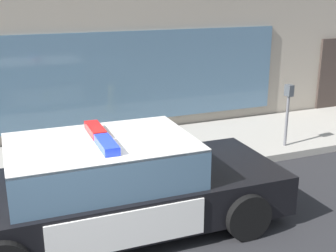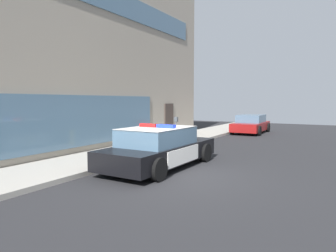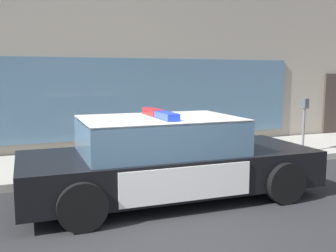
% 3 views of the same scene
% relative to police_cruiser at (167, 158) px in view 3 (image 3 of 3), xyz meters
% --- Properties ---
extents(ground, '(48.00, 48.00, 0.00)m').
position_rel_police_cruiser_xyz_m(ground, '(-0.87, -1.03, -0.68)').
color(ground, '#262628').
extents(sidewalk, '(48.00, 2.64, 0.15)m').
position_rel_police_cruiser_xyz_m(sidewalk, '(-0.87, 2.59, -0.61)').
color(sidewalk, '#A39E93').
rests_on(sidewalk, ground).
extents(storefront_building, '(18.22, 11.93, 9.49)m').
position_rel_police_cruiser_xyz_m(storefront_building, '(2.06, 9.89, 4.06)').
color(storefront_building, gray).
rests_on(storefront_building, ground).
extents(police_cruiser, '(4.95, 2.20, 1.49)m').
position_rel_police_cruiser_xyz_m(police_cruiser, '(0.00, 0.00, 0.00)').
color(police_cruiser, black).
rests_on(police_cruiser, ground).
extents(fire_hydrant, '(0.34, 0.39, 0.73)m').
position_rel_police_cruiser_xyz_m(fire_hydrant, '(1.61, 1.87, -0.18)').
color(fire_hydrant, gold).
rests_on(fire_hydrant, sidewalk).
extents(parking_meter, '(0.12, 0.18, 1.34)m').
position_rel_police_cruiser_xyz_m(parking_meter, '(4.30, 1.69, 0.40)').
color(parking_meter, slate).
rests_on(parking_meter, sidewalk).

